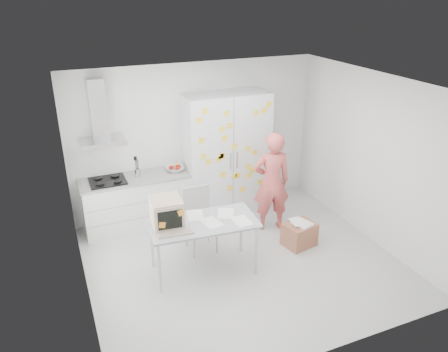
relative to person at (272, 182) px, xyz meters
name	(u,v)px	position (x,y,z in m)	size (l,w,h in m)	color
floor	(242,262)	(-0.88, -0.75, -0.87)	(4.50, 4.00, 0.02)	silver
walls	(223,163)	(-0.88, -0.03, 0.49)	(4.52, 4.01, 2.70)	white
ceiling	(245,85)	(-0.88, -0.75, 1.84)	(4.50, 4.00, 0.02)	white
counter_run	(137,201)	(-2.08, 0.95, -0.39)	(1.84, 0.63, 1.28)	white
range_hood	(99,118)	(-2.53, 1.09, 1.09)	(0.70, 0.48, 1.01)	silver
tall_cabinet	(226,154)	(-0.43, 0.92, 0.24)	(1.50, 0.68, 2.20)	silver
person	(272,182)	(0.00, 0.00, 0.00)	(0.63, 0.41, 1.73)	#D45652
desk	(180,218)	(-1.80, -0.67, 0.06)	(1.58, 0.88, 1.21)	#A6AFB1
chair	(199,215)	(-1.33, -0.11, -0.29)	(0.46, 0.46, 1.02)	#B1B1AF
cardboard_box	(299,234)	(0.17, -0.68, -0.66)	(0.55, 0.48, 0.42)	#A96949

